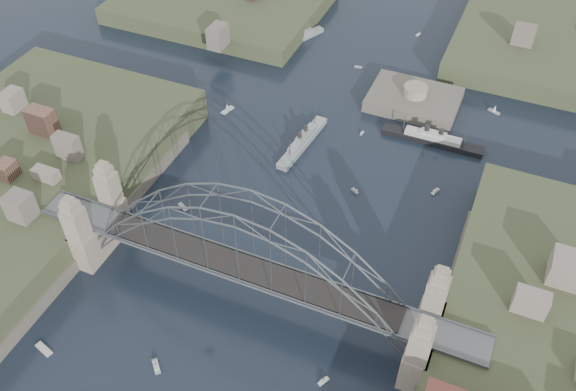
{
  "coord_description": "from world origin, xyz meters",
  "views": [
    {
      "loc": [
        33.26,
        -59.63,
        92.41
      ],
      "look_at": [
        0.0,
        18.0,
        10.0
      ],
      "focal_mm": 38.63,
      "sensor_mm": 36.0,
      "label": 1
    }
  ],
  "objects_px": {
    "naval_cruiser_near": "(303,142)",
    "ocean_liner": "(432,139)",
    "bridge": "(246,254)",
    "fort_island": "(413,106)",
    "naval_cruiser_far": "(301,37)"
  },
  "relations": [
    {
      "from": "bridge",
      "to": "ocean_liner",
      "type": "bearing_deg",
      "value": 70.75
    },
    {
      "from": "ocean_liner",
      "to": "naval_cruiser_near",
      "type": "bearing_deg",
      "value": -155.11
    },
    {
      "from": "ocean_liner",
      "to": "naval_cruiser_far",
      "type": "bearing_deg",
      "value": 146.17
    },
    {
      "from": "naval_cruiser_near",
      "to": "ocean_liner",
      "type": "distance_m",
      "value": 30.37
    },
    {
      "from": "bridge",
      "to": "fort_island",
      "type": "distance_m",
      "value": 72.14
    },
    {
      "from": "naval_cruiser_near",
      "to": "fort_island",
      "type": "bearing_deg",
      "value": 52.64
    },
    {
      "from": "naval_cruiser_near",
      "to": "ocean_liner",
      "type": "relative_size",
      "value": 0.86
    },
    {
      "from": "naval_cruiser_far",
      "to": "ocean_liner",
      "type": "xyz_separation_m",
      "value": [
        45.91,
        -30.77,
        0.05
      ]
    },
    {
      "from": "fort_island",
      "to": "ocean_liner",
      "type": "relative_size",
      "value": 0.92
    },
    {
      "from": "bridge",
      "to": "naval_cruiser_near",
      "type": "relative_size",
      "value": 4.09
    },
    {
      "from": "naval_cruiser_near",
      "to": "ocean_liner",
      "type": "bearing_deg",
      "value": 24.89
    },
    {
      "from": "bridge",
      "to": "naval_cruiser_far",
      "type": "relative_size",
      "value": 5.38
    },
    {
      "from": "naval_cruiser_near",
      "to": "naval_cruiser_far",
      "type": "distance_m",
      "value": 47.26
    },
    {
      "from": "bridge",
      "to": "fort_island",
      "type": "height_order",
      "value": "bridge"
    },
    {
      "from": "bridge",
      "to": "fort_island",
      "type": "xyz_separation_m",
      "value": [
        12.0,
        70.0,
        -12.66
      ]
    }
  ]
}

